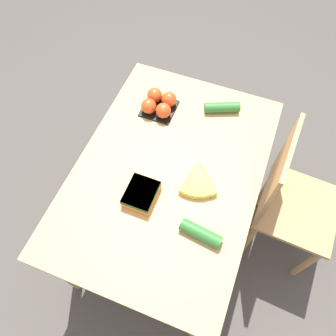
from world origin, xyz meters
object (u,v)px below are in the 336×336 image
(chair, at_px, (288,201))
(tomato_pack, at_px, (159,103))
(carrot_bag, at_px, (141,194))
(cucumber_far, at_px, (222,107))
(cucumber_near, at_px, (201,233))
(banana_bunch, at_px, (198,181))

(chair, xyz_separation_m, tomato_pack, (-0.16, -0.80, 0.27))
(carrot_bag, relative_size, cucumber_far, 0.83)
(cucumber_near, distance_m, cucumber_far, 0.70)
(chair, bearing_deg, cucumber_far, 63.88)
(chair, relative_size, carrot_bag, 5.95)
(carrot_bag, bearing_deg, cucumber_near, 75.96)
(tomato_pack, height_order, cucumber_far, tomato_pack)
(banana_bunch, height_order, cucumber_near, cucumber_near)
(chair, xyz_separation_m, cucumber_near, (0.42, -0.37, 0.25))
(cucumber_far, bearing_deg, tomato_pack, -71.19)
(cucumber_near, bearing_deg, carrot_bag, -104.04)
(chair, relative_size, tomato_pack, 5.46)
(carrot_bag, relative_size, cucumber_near, 0.84)
(carrot_bag, bearing_deg, tomato_pack, -166.93)
(cucumber_near, bearing_deg, cucumber_far, -170.90)
(chair, distance_m, tomato_pack, 0.85)
(banana_bunch, bearing_deg, cucumber_far, -177.38)
(banana_bunch, xyz_separation_m, cucumber_near, (0.24, 0.09, 0.01))
(carrot_bag, distance_m, cucumber_far, 0.65)
(chair, xyz_separation_m, banana_bunch, (0.18, -0.46, 0.24))
(banana_bunch, xyz_separation_m, cucumber_far, (-0.46, -0.02, 0.01))
(banana_bunch, height_order, carrot_bag, carrot_bag)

